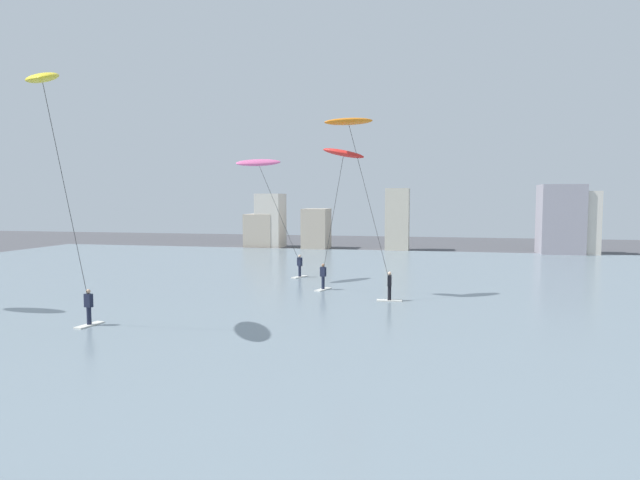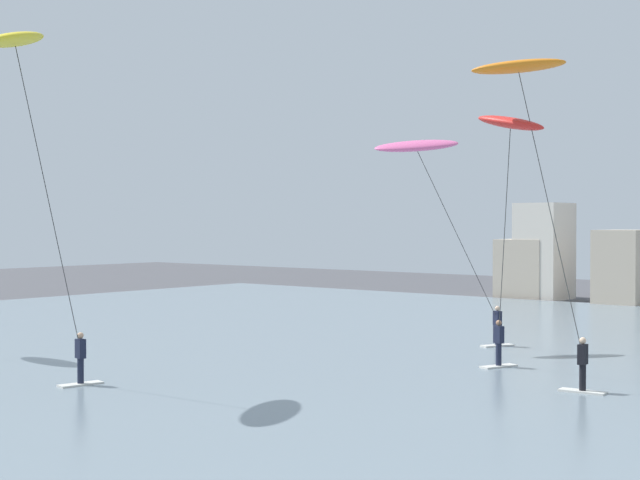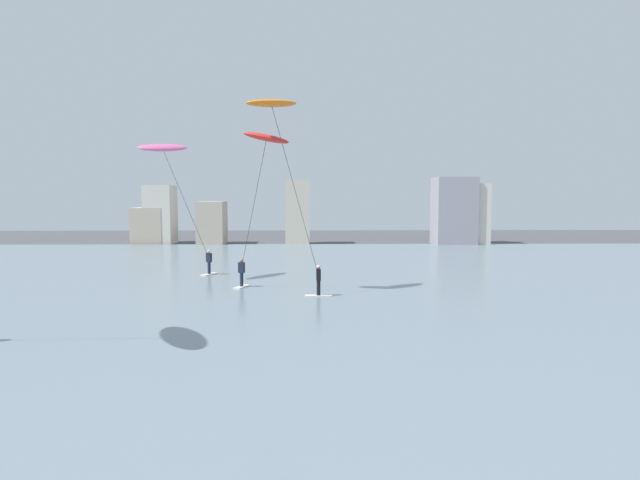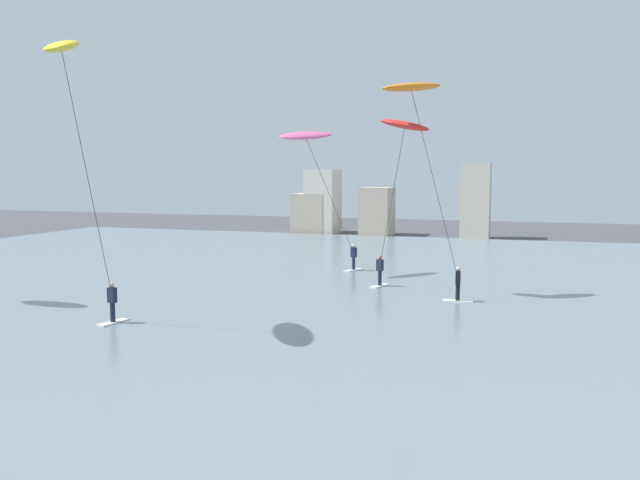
# 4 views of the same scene
# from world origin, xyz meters

# --- Properties ---
(water_bay) EXTENTS (84.00, 52.00, 0.10)m
(water_bay) POSITION_xyz_m (0.00, 30.05, 0.05)
(water_bay) COLOR slate
(water_bay) RESTS_ON ground
(far_shore_buildings) EXTENTS (38.56, 5.28, 7.27)m
(far_shore_buildings) POSITION_xyz_m (1.53, 57.23, 3.12)
(far_shore_buildings) COLOR #B7A893
(far_shore_buildings) RESTS_ON ground
(kitesurfer_pink) EXTENTS (4.14, 5.25, 8.59)m
(kitesurfer_pink) POSITION_xyz_m (-8.02, 31.37, 7.61)
(kitesurfer_pink) COLOR silver
(kitesurfer_pink) RESTS_ON water_bay
(kitesurfer_red) EXTENTS (3.34, 3.50, 8.67)m
(kitesurfer_red) POSITION_xyz_m (-1.92, 27.05, 7.17)
(kitesurfer_red) COLOR silver
(kitesurfer_red) RESTS_ON water_bay
(kitesurfer_orange) EXTENTS (4.61, 2.47, 10.32)m
(kitesurfer_orange) POSITION_xyz_m (-1.09, 26.57, 9.08)
(kitesurfer_orange) COLOR silver
(kitesurfer_orange) RESTS_ON water_bay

